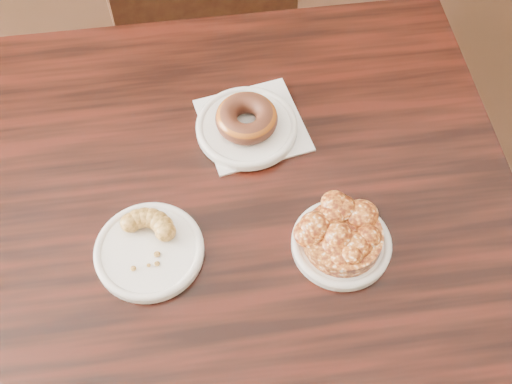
{
  "coord_description": "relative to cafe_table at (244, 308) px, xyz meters",
  "views": [
    {
      "loc": [
        -0.28,
        -0.72,
        1.61
      ],
      "look_at": [
        -0.24,
        -0.21,
        0.8
      ],
      "focal_mm": 45.0,
      "sensor_mm": 36.0,
      "label": 1
    }
  ],
  "objects": [
    {
      "name": "floor",
      "position": [
        0.27,
        0.22,
        -0.38
      ],
      "size": [
        5.0,
        5.0,
        0.0
      ],
      "primitive_type": "plane",
      "color": "black",
      "rests_on": "ground"
    },
    {
      "name": "cafe_table",
      "position": [
        0.0,
        0.0,
        0.0
      ],
      "size": [
        0.95,
        0.95,
        0.75
      ],
      "primitive_type": "cube",
      "rotation": [
        0.0,
        0.0,
        0.06
      ],
      "color": "black",
      "rests_on": "floor"
    },
    {
      "name": "chair_far",
      "position": [
        -0.08,
        0.83,
        0.08
      ],
      "size": [
        0.56,
        0.56,
        0.9
      ],
      "primitive_type": null,
      "rotation": [
        0.0,
        0.0,
        3.37
      ],
      "color": "black",
      "rests_on": "floor"
    },
    {
      "name": "napkin",
      "position": [
        0.03,
        0.18,
        0.38
      ],
      "size": [
        0.2,
        0.2,
        0.0
      ],
      "primitive_type": "cube",
      "rotation": [
        0.0,
        0.0,
        0.25
      ],
      "color": "white",
      "rests_on": "cafe_table"
    },
    {
      "name": "plate_donut",
      "position": [
        0.02,
        0.17,
        0.39
      ],
      "size": [
        0.17,
        0.17,
        0.01
      ],
      "primitive_type": "cylinder",
      "color": "white",
      "rests_on": "napkin"
    },
    {
      "name": "plate_cruller",
      "position": [
        -0.14,
        -0.05,
        0.38
      ],
      "size": [
        0.16,
        0.16,
        0.01
      ],
      "primitive_type": "cylinder",
      "color": "white",
      "rests_on": "cafe_table"
    },
    {
      "name": "plate_fritter",
      "position": [
        0.15,
        -0.06,
        0.38
      ],
      "size": [
        0.15,
        0.15,
        0.01
      ],
      "primitive_type": "cylinder",
      "color": "silver",
      "rests_on": "cafe_table"
    },
    {
      "name": "glazed_donut",
      "position": [
        0.02,
        0.17,
        0.41
      ],
      "size": [
        0.1,
        0.1,
        0.04
      ],
      "primitive_type": "torus",
      "color": "maroon",
      "rests_on": "plate_donut"
    },
    {
      "name": "apple_fritter",
      "position": [
        0.15,
        -0.06,
        0.41
      ],
      "size": [
        0.16,
        0.16,
        0.04
      ],
      "primitive_type": null,
      "color": "#431407",
      "rests_on": "plate_fritter"
    },
    {
      "name": "cruller_fragment",
      "position": [
        -0.14,
        -0.05,
        0.4
      ],
      "size": [
        0.11,
        0.11,
        0.03
      ],
      "primitive_type": null,
      "color": "brown",
      "rests_on": "plate_cruller"
    }
  ]
}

